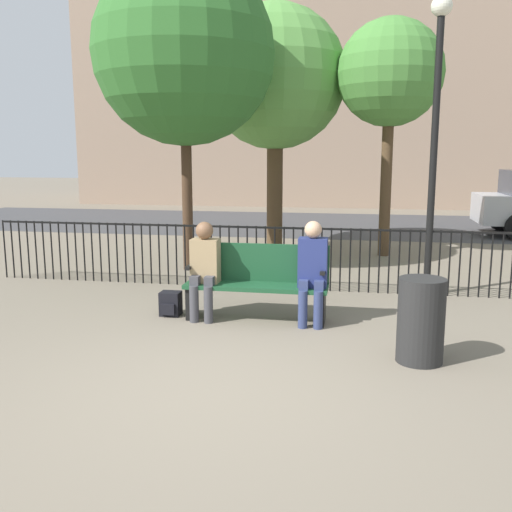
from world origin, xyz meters
TOP-DOWN VIEW (x-y plane):
  - ground_plane at (0.00, 0.00)m, footprint 80.00×80.00m
  - park_bench at (0.00, 2.23)m, footprint 1.75×0.45m
  - seated_person_0 at (-0.63, 2.10)m, footprint 0.34×0.39m
  - seated_person_1 at (0.69, 2.11)m, footprint 0.34×0.39m
  - backpack at (-1.10, 2.16)m, footprint 0.25×0.24m
  - fence_railing at (-0.02, 3.82)m, footprint 9.01×0.03m
  - tree_0 at (-0.58, 7.57)m, footprint 2.93×2.93m
  - tree_1 at (1.71, 7.04)m, footprint 2.03×2.03m
  - tree_3 at (-1.73, 5.02)m, footprint 3.04×3.04m
  - lamp_post at (2.20, 3.82)m, footprint 0.28×0.28m
  - street_surface at (0.00, 12.00)m, footprint 24.00×6.00m
  - building_facade at (0.00, 20.00)m, footprint 20.00×6.00m
  - trash_bin at (1.84, 1.04)m, footprint 0.45×0.45m

SIDE VIEW (x-z plane):
  - ground_plane at x=0.00m, z-range 0.00..0.00m
  - street_surface at x=0.00m, z-range 0.00..0.01m
  - backpack at x=-1.10m, z-range 0.00..0.30m
  - trash_bin at x=1.84m, z-range 0.00..0.84m
  - park_bench at x=0.00m, z-range 0.03..0.95m
  - fence_railing at x=-0.02m, z-range 0.08..1.03m
  - seated_person_0 at x=-0.63m, z-range 0.08..1.28m
  - seated_person_1 at x=0.69m, z-range 0.07..1.31m
  - lamp_post at x=2.20m, z-range 0.62..4.70m
  - tree_1 at x=1.71m, z-range 1.23..5.77m
  - tree_0 at x=-0.58m, z-range 1.02..6.05m
  - tree_3 at x=-1.73m, z-range 1.06..6.24m
  - building_facade at x=0.00m, z-range 0.00..16.17m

